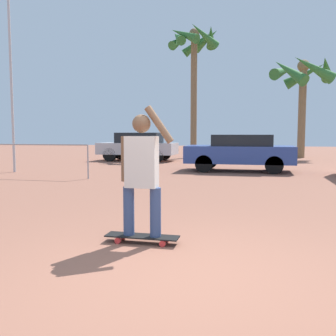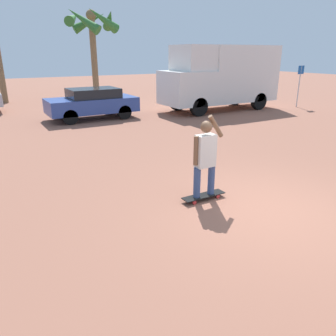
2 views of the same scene
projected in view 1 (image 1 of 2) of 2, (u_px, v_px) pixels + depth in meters
ground_plane at (188, 280)px, 3.57m from camera, size 80.00×80.00×0.00m
skateboard at (142, 237)px, 4.77m from camera, size 0.95×0.24×0.10m
person_skateboarder at (142, 168)px, 4.69m from camera, size 0.68×0.23×1.64m
parked_car_blue at (240, 152)px, 13.89m from camera, size 3.92×1.82×1.36m
parked_car_silver at (138, 146)px, 19.23m from camera, size 3.95×1.75×1.45m
palm_tree_near_van at (303, 76)px, 21.33m from camera, size 3.74×3.77×5.81m
palm_tree_center_background at (194, 49)px, 21.43m from camera, size 3.05×3.11×7.53m
flagpole at (12, 58)px, 13.25m from camera, size 0.95×0.12×7.12m
plaza_railing_segment at (38, 150)px, 11.87m from camera, size 3.44×0.05×1.08m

